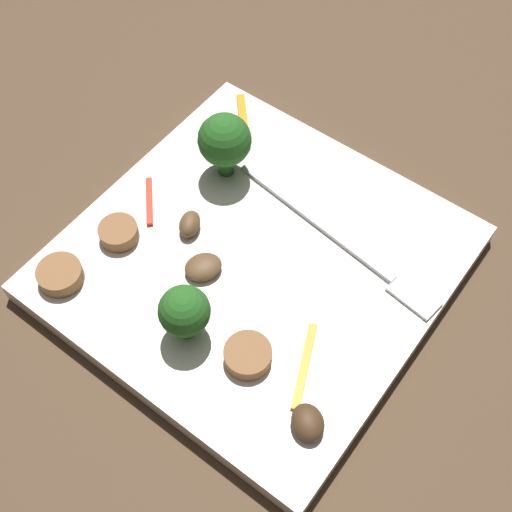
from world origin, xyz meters
TOP-DOWN VIEW (x-y plane):
  - ground_plane at (0.00, 0.00)m, footprint 1.40×1.40m
  - plate at (0.00, 0.00)m, footprint 0.25×0.25m
  - fork at (0.05, 0.05)m, footprint 0.18×0.04m
  - broccoli_floret_0 at (0.00, -0.07)m, footprint 0.03×0.03m
  - broccoli_floret_1 at (-0.06, 0.05)m, footprint 0.04×0.04m
  - sausage_slice_0 at (0.04, -0.07)m, footprint 0.03×0.03m
  - sausage_slice_1 at (-0.10, -0.10)m, footprint 0.04×0.04m
  - sausage_slice_2 at (-0.09, -0.05)m, footprint 0.03×0.03m
  - mushroom_0 at (-0.05, -0.01)m, footprint 0.02×0.03m
  - mushroom_1 at (0.10, -0.08)m, footprint 0.03×0.03m
  - mushroom_2 at (-0.02, -0.03)m, footprint 0.03×0.03m
  - pepper_strip_0 at (0.08, -0.05)m, footprint 0.03×0.06m
  - pepper_strip_1 at (-0.09, -0.01)m, footprint 0.03×0.03m
  - pepper_strip_2 at (-0.08, 0.10)m, footprint 0.04×0.05m

SIDE VIEW (x-z plane):
  - ground_plane at x=0.00m, z-range 0.00..0.00m
  - plate at x=0.00m, z-range 0.00..0.02m
  - pepper_strip_0 at x=0.08m, z-range 0.02..0.02m
  - pepper_strip_1 at x=-0.09m, z-range 0.02..0.02m
  - fork at x=0.05m, z-range 0.02..0.02m
  - pepper_strip_2 at x=-0.08m, z-range 0.02..0.02m
  - mushroom_2 at x=-0.02m, z-range 0.02..0.03m
  - sausage_slice_0 at x=0.04m, z-range 0.02..0.03m
  - sausage_slice_1 at x=-0.10m, z-range 0.02..0.03m
  - sausage_slice_2 at x=-0.09m, z-range 0.02..0.03m
  - mushroom_1 at x=0.10m, z-range 0.02..0.03m
  - mushroom_0 at x=-0.05m, z-range 0.02..0.03m
  - broccoli_floret_0 at x=0.00m, z-range 0.02..0.07m
  - broccoli_floret_1 at x=-0.06m, z-range 0.02..0.08m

